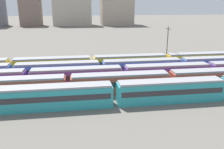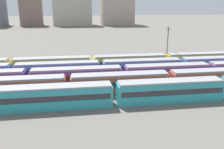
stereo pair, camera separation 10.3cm
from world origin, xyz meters
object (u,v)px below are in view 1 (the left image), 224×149
train_track_2 (167,73)px  catenary_pole_1 (167,44)px  train_track_1 (120,83)px  train_track_3 (142,67)px  train_track_0 (115,94)px  train_track_4 (166,61)px

train_track_2 → catenary_pole_1: size_ratio=9.11×
train_track_1 → train_track_3: bearing=56.2°
train_track_0 → train_track_2: bearing=38.9°
train_track_0 → catenary_pole_1: catenary_pole_1 is taller
train_track_1 → catenary_pole_1: catenary_pole_1 is taller
train_track_1 → train_track_3: same height
train_track_4 → train_track_1: bearing=-133.4°
train_track_2 → train_track_0: bearing=-141.1°
catenary_pole_1 → train_track_4: bearing=-111.6°
train_track_3 → catenary_pole_1: (9.06, 8.33, 3.78)m
train_track_0 → train_track_3: bearing=60.6°
train_track_0 → catenary_pole_1: bearing=53.3°
train_track_0 → train_track_4: bearing=51.4°
train_track_2 → train_track_1: bearing=-154.7°
train_track_3 → catenary_pole_1: 12.87m
train_track_0 → train_track_1: same height
train_track_1 → train_track_0: bearing=-109.6°
train_track_4 → catenary_pole_1: catenary_pole_1 is taller
train_track_2 → train_track_3: same height
train_track_0 → catenary_pole_1: (17.86, 23.93, 3.78)m
catenary_pole_1 → train_track_0: bearing=-126.7°
train_track_0 → train_track_1: 5.52m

